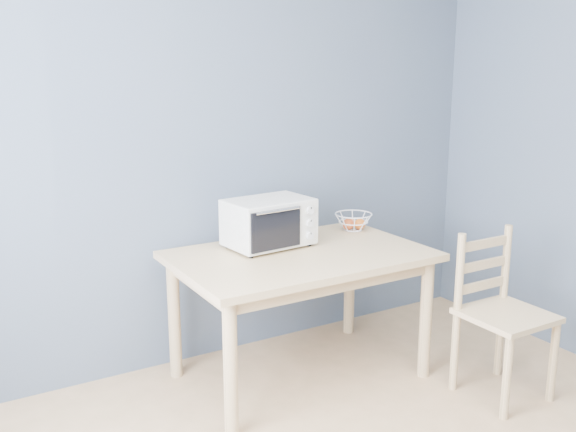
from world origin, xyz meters
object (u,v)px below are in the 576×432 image
dining_chair (500,316)px  dining_table (300,270)px  fruit_basket (353,222)px  toaster_oven (266,222)px

dining_chair → dining_table: bearing=139.3°
fruit_basket → dining_chair: 1.07m
toaster_oven → dining_table: bearing=-65.1°
dining_chair → fruit_basket: bearing=106.1°
dining_table → toaster_oven: (-0.11, 0.19, 0.25)m
dining_table → dining_chair: (0.83, -0.71, -0.20)m
dining_table → dining_chair: dining_chair is taller
fruit_basket → dining_chair: size_ratio=0.31×
toaster_oven → dining_chair: 1.38m
dining_table → fruit_basket: 0.63m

